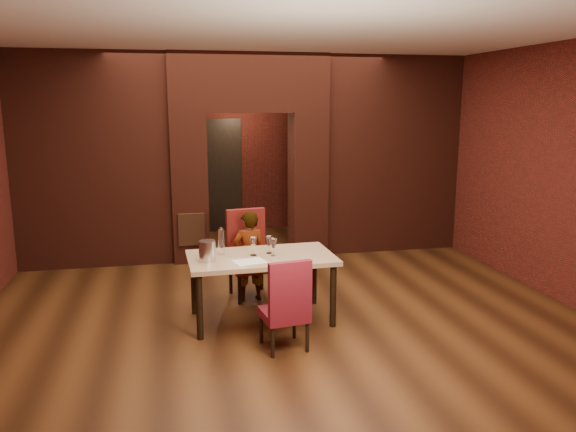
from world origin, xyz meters
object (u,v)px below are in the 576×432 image
dining_table (261,288)px  chair_far (251,255)px  potted_plant (295,280)px  wine_glass_a (253,246)px  wine_bucket (207,251)px  person_seated (249,256)px  wine_glass_c (274,247)px  chair_near (284,303)px  wine_glass_b (269,245)px  water_bottle (221,241)px

dining_table → chair_far: chair_far is taller
chair_far → potted_plant: (0.57, -0.04, -0.36)m
wine_glass_a → wine_bucket: wine_bucket is taller
person_seated → wine_glass_c: person_seated is taller
chair_near → potted_plant: size_ratio=2.45×
chair_far → person_seated: size_ratio=0.97×
potted_plant → chair_near: bearing=-106.9°
person_seated → potted_plant: size_ratio=2.93×
person_seated → wine_glass_a: bearing=79.3°
wine_glass_b → potted_plant: bearing=55.7°
wine_bucket → wine_glass_c: bearing=4.0°
chair_far → wine_bucket: (-0.60, -0.89, 0.32)m
person_seated → wine_glass_a: 0.73m
person_seated → water_bottle: 0.74m
person_seated → water_bottle: person_seated is taller
chair_near → potted_plant: chair_near is taller
wine_bucket → water_bottle: water_bottle is taller
wine_glass_a → dining_table: bearing=-19.1°
wine_glass_a → chair_far: bearing=84.3°
wine_glass_b → water_bottle: bearing=171.2°
water_bottle → potted_plant: 1.37m
wine_glass_a → water_bottle: bearing=158.8°
wine_glass_b → potted_plant: size_ratio=0.51×
wine_glass_a → wine_glass_b: size_ratio=1.04×
person_seated → wine_bucket: size_ratio=5.10×
chair_near → wine_glass_a: wine_glass_a is taller
chair_far → wine_glass_c: size_ratio=5.64×
person_seated → wine_glass_b: 0.69m
wine_glass_c → wine_bucket: bearing=-176.0°
wine_glass_a → wine_glass_b: (0.19, 0.05, -0.00)m
dining_table → wine_glass_a: (-0.08, 0.03, 0.49)m
chair_far → water_bottle: size_ratio=3.62×
dining_table → chair_far: size_ratio=1.46×
chair_far → wine_glass_a: 0.84m
potted_plant → person_seated: bearing=-173.7°
wine_glass_a → wine_glass_c: (0.22, -0.06, -0.01)m
dining_table → potted_plant: (0.57, 0.76, -0.19)m
wine_glass_a → wine_bucket: (-0.52, -0.12, 0.01)m
chair_far → wine_glass_b: bearing=-89.7°
wine_bucket → potted_plant: bearing=35.8°
chair_far → wine_glass_b: 0.79m
wine_glass_b → wine_bucket: size_ratio=0.89×
chair_far → potted_plant: 0.68m
potted_plant → water_bottle: bearing=-149.2°
dining_table → wine_bucket: (-0.61, -0.09, 0.50)m
wine_glass_c → water_bottle: bearing=160.6°
water_bottle → potted_plant: bearing=30.8°
potted_plant → wine_glass_b: bearing=-124.3°
potted_plant → wine_bucket: bearing=-144.2°
chair_near → wine_glass_b: wine_glass_b is taller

